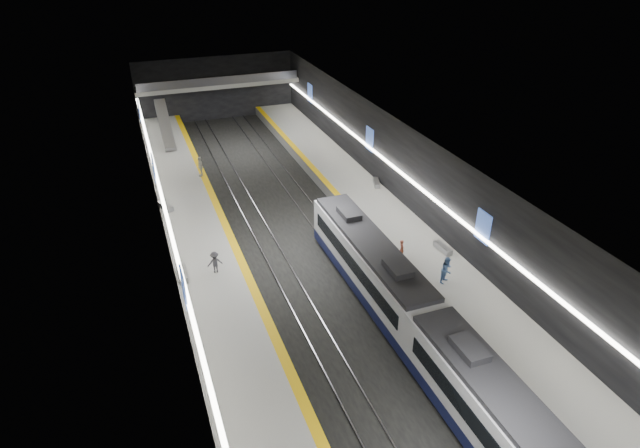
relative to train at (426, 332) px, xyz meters
name	(u,v)px	position (x,y,z in m)	size (l,w,h in m)	color
ground	(306,251)	(-2.50, 13.71, -2.20)	(70.00, 70.00, 0.00)	black
ceiling	(304,155)	(-2.50, 13.71, 5.80)	(20.00, 70.00, 0.04)	beige
wall_left	(167,229)	(-12.50, 13.71, 1.80)	(0.04, 70.00, 8.00)	black
wall_right	(423,186)	(7.50, 13.71, 1.80)	(0.04, 70.00, 8.00)	black
wall_back	(216,88)	(-2.50, 48.71, 1.80)	(20.00, 0.04, 8.00)	black
platform_left	(209,265)	(-10.00, 13.71, -1.70)	(5.00, 70.00, 1.00)	slate
tile_surface_left	(208,259)	(-10.00, 13.71, -1.19)	(5.00, 70.00, 0.02)	#A6A7A1
tactile_strip_left	(238,253)	(-7.80, 13.71, -1.18)	(0.60, 70.00, 0.02)	yellow
platform_right	(392,229)	(5.00, 13.71, -1.70)	(5.00, 70.00, 1.00)	slate
tile_surface_right	(393,224)	(5.00, 13.71, -1.19)	(5.00, 70.00, 0.02)	#A6A7A1
tactile_strip_right	(368,228)	(2.80, 13.71, -1.18)	(0.60, 70.00, 0.02)	yellow
rails	(306,251)	(-2.50, 13.71, -2.14)	(6.52, 70.00, 0.12)	gray
train	(426,332)	(0.00, 0.00, 0.00)	(2.69, 30.04, 3.60)	#10153A
ad_posters	(301,194)	(-2.50, 14.71, 2.30)	(19.94, 53.50, 2.20)	#3C5CB5
cove_light_left	(170,231)	(-12.30, 13.71, 1.60)	(0.25, 68.60, 0.12)	white
cove_light_right	(421,189)	(7.30, 13.71, 1.60)	(0.25, 68.60, 0.12)	white
mezzanine_bridge	(218,84)	(-2.50, 46.63, 2.84)	(20.00, 3.00, 1.50)	gray
escalator	(165,125)	(-10.00, 39.71, 0.70)	(1.20, 8.00, 0.60)	#99999E
bench_left_near	(183,274)	(-12.00, 12.08, -0.95)	(0.55, 1.98, 0.48)	#99999E
bench_left_far	(165,206)	(-12.00, 22.88, -0.97)	(0.52, 1.86, 0.45)	#99999E
bench_right_near	(443,248)	(6.61, 8.77, -0.98)	(0.50, 1.78, 0.44)	#99999E
bench_right_far	(376,183)	(7.00, 20.94, -0.98)	(0.49, 1.75, 0.43)	#99999E
passenger_right_a	(402,250)	(3.18, 8.87, -0.43)	(0.56, 0.37, 1.54)	#C45F49
passenger_right_b	(447,270)	(4.65, 5.23, -0.24)	(0.93, 0.73, 1.92)	#5378B4
passenger_left_a	(200,167)	(-8.00, 28.68, -0.21)	(1.15, 0.48, 1.97)	beige
passenger_left_b	(215,262)	(-9.77, 11.82, -0.39)	(1.05, 0.60, 1.62)	#3A3940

